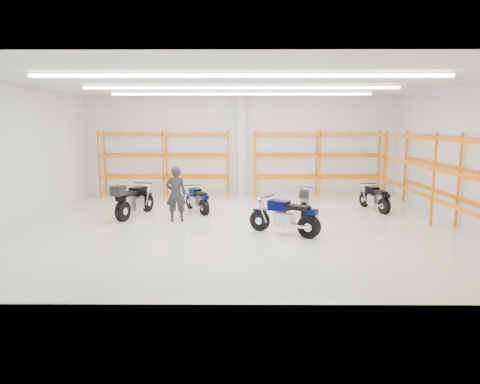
{
  "coord_description": "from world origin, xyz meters",
  "views": [
    {
      "loc": [
        0.04,
        -13.41,
        3.29
      ],
      "look_at": [
        -0.04,
        0.5,
        1.04
      ],
      "focal_mm": 32.0,
      "sensor_mm": 36.0,
      "label": 1
    }
  ],
  "objects_px": {
    "motorcycle_back_d": "(375,199)",
    "structural_column": "(242,147)",
    "standing_man": "(176,194)",
    "motorcycle_main": "(287,218)",
    "motorcycle_back_c": "(304,201)",
    "motorcycle_back_b": "(198,200)",
    "motorcycle_back_a": "(132,201)"
  },
  "relations": [
    {
      "from": "motorcycle_back_b",
      "to": "standing_man",
      "type": "xyz_separation_m",
      "value": [
        -0.56,
        -1.49,
        0.48
      ]
    },
    {
      "from": "motorcycle_back_b",
      "to": "motorcycle_back_d",
      "type": "xyz_separation_m",
      "value": [
        6.7,
        0.31,
        0.01
      ]
    },
    {
      "from": "motorcycle_back_b",
      "to": "motorcycle_back_d",
      "type": "relative_size",
      "value": 0.9
    },
    {
      "from": "motorcycle_back_c",
      "to": "motorcycle_back_d",
      "type": "height_order",
      "value": "motorcycle_back_c"
    },
    {
      "from": "standing_man",
      "to": "motorcycle_back_c",
      "type": "bearing_deg",
      "value": -170.04
    },
    {
      "from": "motorcycle_back_c",
      "to": "standing_man",
      "type": "xyz_separation_m",
      "value": [
        -4.48,
        -1.1,
        0.45
      ]
    },
    {
      "from": "motorcycle_back_c",
      "to": "motorcycle_back_b",
      "type": "bearing_deg",
      "value": 174.27
    },
    {
      "from": "standing_man",
      "to": "motorcycle_main",
      "type": "bearing_deg",
      "value": 149.53
    },
    {
      "from": "motorcycle_main",
      "to": "motorcycle_back_a",
      "type": "relative_size",
      "value": 0.86
    },
    {
      "from": "motorcycle_back_b",
      "to": "motorcycle_main",
      "type": "bearing_deg",
      "value": -47.62
    },
    {
      "from": "motorcycle_back_d",
      "to": "motorcycle_back_a",
      "type": "bearing_deg",
      "value": -172.26
    },
    {
      "from": "motorcycle_back_d",
      "to": "motorcycle_back_c",
      "type": "bearing_deg",
      "value": -165.89
    },
    {
      "from": "motorcycle_back_c",
      "to": "motorcycle_back_d",
      "type": "xyz_separation_m",
      "value": [
        2.78,
        0.7,
        -0.03
      ]
    },
    {
      "from": "motorcycle_back_a",
      "to": "standing_man",
      "type": "bearing_deg",
      "value": -19.74
    },
    {
      "from": "motorcycle_back_a",
      "to": "motorcycle_back_d",
      "type": "relative_size",
      "value": 1.2
    },
    {
      "from": "motorcycle_back_b",
      "to": "motorcycle_back_a",
      "type": "bearing_deg",
      "value": -157.71
    },
    {
      "from": "motorcycle_back_c",
      "to": "standing_man",
      "type": "bearing_deg",
      "value": -166.22
    },
    {
      "from": "motorcycle_main",
      "to": "motorcycle_back_a",
      "type": "height_order",
      "value": "motorcycle_back_a"
    },
    {
      "from": "motorcycle_back_b",
      "to": "structural_column",
      "type": "distance_m",
      "value": 4.34
    },
    {
      "from": "motorcycle_back_c",
      "to": "structural_column",
      "type": "height_order",
      "value": "structural_column"
    },
    {
      "from": "motorcycle_main",
      "to": "standing_man",
      "type": "height_order",
      "value": "standing_man"
    },
    {
      "from": "motorcycle_back_a",
      "to": "motorcycle_back_d",
      "type": "bearing_deg",
      "value": 7.74
    },
    {
      "from": "motorcycle_back_a",
      "to": "motorcycle_back_b",
      "type": "height_order",
      "value": "motorcycle_back_a"
    },
    {
      "from": "standing_man",
      "to": "structural_column",
      "type": "bearing_deg",
      "value": -117.11
    },
    {
      "from": "motorcycle_back_c",
      "to": "standing_man",
      "type": "height_order",
      "value": "standing_man"
    },
    {
      "from": "motorcycle_back_c",
      "to": "structural_column",
      "type": "relative_size",
      "value": 0.44
    },
    {
      "from": "motorcycle_back_a",
      "to": "motorcycle_back_b",
      "type": "relative_size",
      "value": 1.33
    },
    {
      "from": "motorcycle_back_c",
      "to": "standing_man",
      "type": "distance_m",
      "value": 4.63
    },
    {
      "from": "motorcycle_back_a",
      "to": "motorcycle_back_b",
      "type": "xyz_separation_m",
      "value": [
        2.2,
        0.9,
        -0.15
      ]
    },
    {
      "from": "motorcycle_back_d",
      "to": "structural_column",
      "type": "height_order",
      "value": "structural_column"
    },
    {
      "from": "motorcycle_main",
      "to": "motorcycle_back_c",
      "type": "distance_m",
      "value": 3.03
    },
    {
      "from": "motorcycle_main",
      "to": "motorcycle_back_a",
      "type": "xyz_separation_m",
      "value": [
        -5.19,
        2.37,
        0.07
      ]
    }
  ]
}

